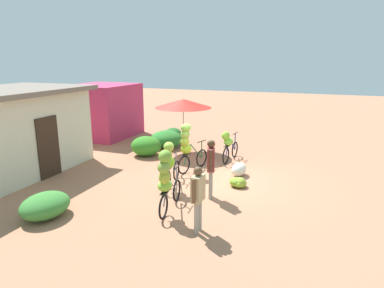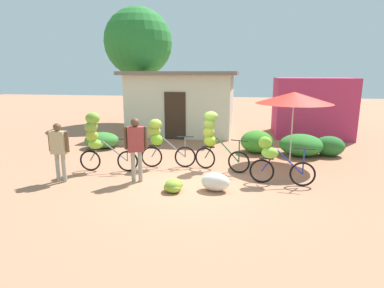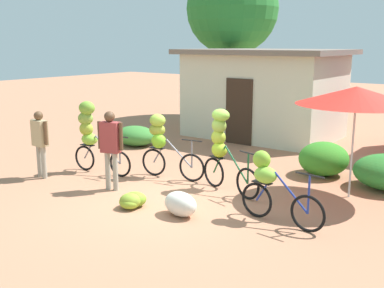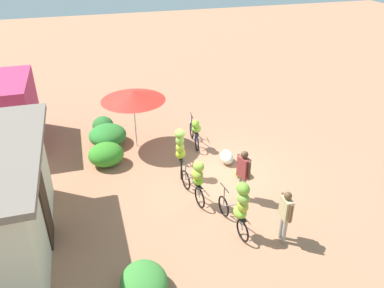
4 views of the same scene
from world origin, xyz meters
The scene contains 16 objects.
ground_plane centered at (0.00, 0.00, 0.00)m, with size 60.00×60.00×0.00m, color #AB7153.
building_low centered at (-1.50, 6.81, 1.44)m, with size 5.08×3.63×2.85m.
shop_pink centered at (4.32, 7.19, 1.28)m, with size 3.20×2.80×2.57m, color #BB2E59.
hedge_bush_front_left centered at (-3.89, 3.19, 0.30)m, with size 1.30×1.06×0.60m, color #3A7E33.
hedge_bush_front_right centered at (1.86, 3.48, 0.39)m, with size 1.14×1.22×0.79m, color #358926.
hedge_bush_mid centered at (3.35, 3.29, 0.37)m, with size 1.45×1.41×0.73m, color #2C8130.
hedge_bush_by_door centered at (4.30, 3.39, 0.34)m, with size 0.99×0.83×0.68m, color #2B6D2D.
market_umbrella centered at (2.87, 2.27, 2.05)m, with size 2.31×2.31×2.22m.
bicycle_leftmost centered at (-2.72, 0.44, 0.98)m, with size 1.70×0.40×1.70m.
bicycle_near_pile centered at (-1.06, 1.11, 0.86)m, with size 1.63×0.41×1.47m.
bicycle_center_loaded centered at (0.53, 1.16, 0.99)m, with size 1.62×0.61×1.71m.
bicycle_by_shop centered at (2.17, 0.16, 0.70)m, with size 1.62×0.45×1.22m.
banana_pile_on_ground centered at (-0.21, -0.80, 0.14)m, with size 0.60×0.69×0.30m.
produce_sack centered at (0.78, -0.57, 0.22)m, with size 0.70×0.44×0.44m, color silver.
person_vendor centered at (-1.30, -0.25, 1.03)m, with size 0.56×0.30×1.67m.
person_bystander centered at (-3.25, -0.58, 0.94)m, with size 0.58×0.22×1.54m.
Camera 1 is at (-9.85, -2.95, 3.82)m, focal length 31.87 mm.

